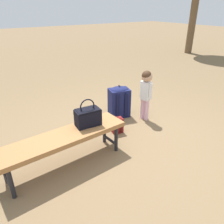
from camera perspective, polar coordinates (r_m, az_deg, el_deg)
ground_plane at (r=3.41m, az=1.29°, el=-7.25°), size 40.00×40.00×0.00m
park_bench at (r=2.77m, az=-12.24°, el=-6.88°), size 1.62×0.49×0.45m
handbag at (r=2.85m, az=-6.27°, el=-1.14°), size 0.34×0.21×0.37m
child_standing at (r=3.82m, az=8.82°, el=6.19°), size 0.18×0.24×0.90m
backpack_large at (r=4.01m, az=1.84°, el=2.92°), size 0.41×0.37×0.60m
backpack_small at (r=3.54m, az=1.37°, el=-3.20°), size 0.19×0.17×0.29m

